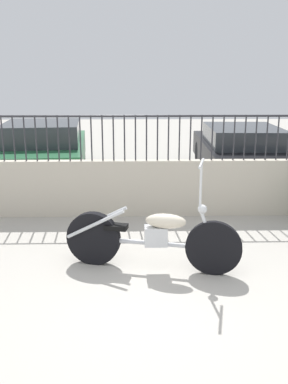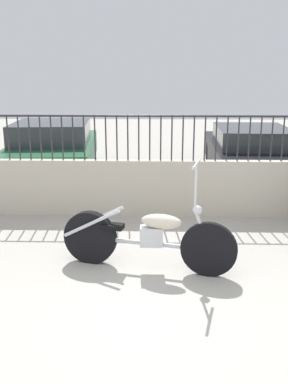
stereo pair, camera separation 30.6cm
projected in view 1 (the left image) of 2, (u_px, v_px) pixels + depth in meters
ground_plane at (154, 307)px, 4.46m from camera, size 40.00×40.00×0.00m
low_wall at (146, 188)px, 7.30m from camera, size 10.40×0.18×0.96m
fence_railing at (146, 130)px, 7.05m from camera, size 10.40×0.04×0.75m
motorcycle_silver at (143, 237)px, 5.27m from camera, size 2.15×0.73×1.39m
car_green at (44, 149)px, 10.13m from camera, size 2.29×4.43×1.30m
car_black at (240, 151)px, 9.94m from camera, size 1.91×4.62×1.23m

